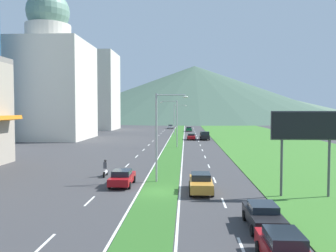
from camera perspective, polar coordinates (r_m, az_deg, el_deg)
ground_plane at (r=29.82m, az=-1.46°, el=-10.85°), size 600.00×600.00×0.00m
grass_median at (r=89.21m, az=1.51°, el=-1.78°), size 3.20×240.00×0.06m
grass_verge_right at (r=91.05m, az=14.59°, el=-1.77°), size 24.00×240.00×0.06m
lane_dash_left_1 at (r=20.11m, az=-19.64°, el=-17.77°), size 0.16×2.80×0.01m
lane_dash_left_2 at (r=27.75m, az=-12.77°, el=-11.93°), size 0.16×2.80×0.01m
lane_dash_left_3 at (r=35.76m, az=-9.05°, el=-8.59°), size 0.16×2.80×0.01m
lane_dash_left_4 at (r=43.94m, az=-6.74°, el=-6.46°), size 0.16×2.80×0.01m
lane_dash_left_5 at (r=52.21m, az=-5.17°, el=-4.99°), size 0.16×2.80×0.01m
lane_dash_left_6 at (r=60.54m, az=-4.04°, el=-3.93°), size 0.16×2.80×0.01m
lane_dash_left_7 at (r=68.90m, az=-3.18°, el=-3.12°), size 0.16×2.80×0.01m
lane_dash_left_8 at (r=77.28m, az=-2.51°, el=-2.49°), size 0.16×2.80×0.01m
lane_dash_left_9 at (r=85.68m, az=-1.97°, el=-1.98°), size 0.16×2.80×0.01m
lane_dash_left_10 at (r=94.09m, az=-1.53°, el=-1.56°), size 0.16×2.80×0.01m
lane_dash_left_11 at (r=102.50m, az=-1.16°, el=-1.21°), size 0.16×2.80×0.01m
lane_dash_left_12 at (r=110.93m, az=-0.84°, el=-0.91°), size 0.16×2.80×0.01m
lane_dash_left_13 at (r=119.36m, az=-0.57°, el=-0.66°), size 0.16×2.80×0.01m
lane_dash_left_14 at (r=127.79m, az=-0.34°, el=-0.44°), size 0.16×2.80×0.01m
lane_dash_left_15 at (r=136.23m, az=-0.14°, el=-0.24°), size 0.16×2.80×0.01m
lane_dash_right_1 at (r=18.94m, az=12.09°, el=-18.98°), size 0.16×2.80×0.01m
lane_dash_right_2 at (r=26.91m, az=9.17°, el=-12.36°), size 0.16×2.80×0.01m
lane_dash_right_3 at (r=35.12m, az=7.66°, el=-8.79°), size 0.16×2.80×0.01m
lane_dash_right_4 at (r=43.42m, az=6.74°, el=-6.57°), size 0.16×2.80×0.01m
lane_dash_right_5 at (r=51.77m, az=6.12°, el=-5.06°), size 0.16×2.80×0.01m
lane_dash_right_6 at (r=60.16m, az=5.67°, el=-3.98°), size 0.16×2.80×0.01m
lane_dash_right_7 at (r=68.57m, az=5.34°, el=-3.16°), size 0.16×2.80×0.01m
lane_dash_right_8 at (r=76.98m, az=5.08°, el=-2.52°), size 0.16×2.80×0.01m
lane_dash_right_9 at (r=85.41m, az=4.87°, el=-2.00°), size 0.16×2.80×0.01m
lane_dash_right_10 at (r=93.84m, az=4.70°, el=-1.58°), size 0.16×2.80×0.01m
lane_dash_right_11 at (r=102.28m, az=4.55°, el=-1.23°), size 0.16×2.80×0.01m
lane_dash_right_12 at (r=110.72m, az=4.43°, el=-0.93°), size 0.16×2.80×0.01m
lane_dash_right_13 at (r=119.17m, az=4.33°, el=-0.67°), size 0.16×2.80×0.01m
lane_dash_right_14 at (r=127.62m, az=4.24°, el=-0.45°), size 0.16×2.80×0.01m
lane_dash_right_15 at (r=136.06m, az=4.16°, el=-0.25°), size 0.16×2.80×0.01m
edge_line_median_left at (r=89.27m, az=0.39°, el=-1.79°), size 0.16×240.00×0.01m
edge_line_median_right at (r=89.18m, az=2.63°, el=-1.80°), size 0.16×240.00×0.01m
domed_building at (r=87.91m, az=-18.97°, el=7.22°), size 18.50×18.50×35.03m
midrise_colored at (r=125.40m, az=-12.28°, el=5.59°), size 16.50×16.50×26.88m
hill_far_left at (r=343.08m, az=-16.72°, el=4.40°), size 191.03×191.03×35.70m
hill_far_center at (r=255.87m, az=4.39°, el=5.49°), size 211.53×211.53×38.99m
hill_far_right at (r=329.46m, az=16.95°, el=3.12°), size 160.73×160.73×20.23m
street_lamp_near at (r=33.18m, az=-1.29°, el=-0.77°), size 3.14×0.37×8.54m
street_lamp_mid at (r=63.94m, az=1.14°, el=0.98°), size 3.31×0.34×8.70m
street_lamp_far at (r=94.71m, az=1.31°, el=1.46°), size 3.51×0.46×8.41m
billboard_roadside at (r=29.53m, az=21.76°, el=-0.70°), size 5.51×0.28×6.89m
car_0 at (r=21.84m, az=15.40°, el=-14.00°), size 1.95×4.39×1.42m
car_1 at (r=112.06m, az=3.46°, el=-0.51°), size 1.96×4.33×1.43m
car_2 at (r=80.83m, az=3.84°, el=-1.75°), size 1.94×4.34×1.40m
car_3 at (r=29.81m, az=5.41°, el=-9.27°), size 1.99×4.77×1.60m
car_4 at (r=32.47m, az=-7.55°, el=-8.40°), size 1.99×4.48×1.47m
car_5 at (r=127.53m, az=0.42°, el=-0.10°), size 1.98×4.05×1.50m
car_6 at (r=17.00m, az=18.67°, el=-18.81°), size 1.91×4.72×1.56m
pickup_truck_0 at (r=80.73m, az=6.06°, el=-1.58°), size 2.18×5.40×2.00m
motorcycle_rider at (r=37.06m, az=-10.24°, el=-7.04°), size 0.36×2.00×1.80m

